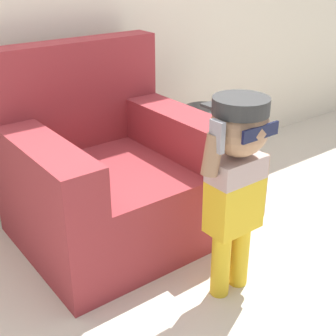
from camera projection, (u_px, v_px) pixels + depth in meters
ground_plane at (91, 253)px, 2.53m from camera, size 10.00×10.00×0.00m
armchair at (109, 176)px, 2.59m from camera, size 1.01×0.93×1.05m
person_child at (237, 169)px, 2.01m from camera, size 0.39×0.29×0.96m
side_table at (204, 138)px, 3.18m from camera, size 0.29×0.29×0.54m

